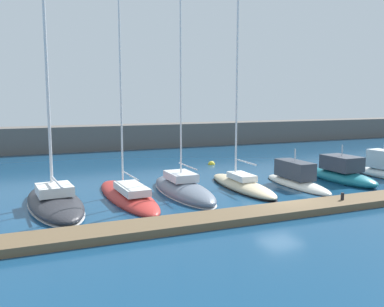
# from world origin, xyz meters

# --- Properties ---
(ground_plane) EXTENTS (120.00, 120.00, 0.00)m
(ground_plane) POSITION_xyz_m (0.00, 0.00, 0.00)
(ground_plane) COLOR navy
(dock_pier) EXTENTS (41.55, 2.15, 0.40)m
(dock_pier) POSITION_xyz_m (0.00, -1.91, 0.20)
(dock_pier) COLOR brown
(dock_pier) RESTS_ON ground_plane
(breakwater_seawall) EXTENTS (108.00, 3.78, 3.08)m
(breakwater_seawall) POSITION_xyz_m (0.00, 31.51, 1.54)
(breakwater_seawall) COLOR #5B5651
(breakwater_seawall) RESTS_ON ground_plane
(sailboat_charcoal_second) EXTENTS (3.74, 9.55, 18.62)m
(sailboat_charcoal_second) POSITION_xyz_m (-12.95, 4.76, 0.42)
(sailboat_charcoal_second) COLOR #2D2D33
(sailboat_charcoal_second) RESTS_ON ground_plane
(sailboat_red_third) EXTENTS (2.99, 10.38, 20.06)m
(sailboat_red_third) POSITION_xyz_m (-8.38, 5.10, 0.25)
(sailboat_red_third) COLOR #B72D28
(sailboat_red_third) RESTS_ON ground_plane
(sailboat_slate_fourth) EXTENTS (2.75, 8.93, 14.14)m
(sailboat_slate_fourth) POSITION_xyz_m (-4.58, 4.88, 0.33)
(sailboat_slate_fourth) COLOR slate
(sailboat_slate_fourth) RESTS_ON ground_plane
(sailboat_sand_fifth) EXTENTS (2.30, 8.79, 15.42)m
(sailboat_sand_fifth) POSITION_xyz_m (-0.04, 4.78, 0.36)
(sailboat_sand_fifth) COLOR beige
(sailboat_sand_fifth) RESTS_ON ground_plane
(motorboat_ivory_sixth) EXTENTS (1.96, 7.41, 3.09)m
(motorboat_ivory_sixth) POSITION_xyz_m (4.16, 4.03, 0.47)
(motorboat_ivory_sixth) COLOR silver
(motorboat_ivory_sixth) RESTS_ON ground_plane
(motorboat_teal_seventh) EXTENTS (2.40, 7.05, 3.12)m
(motorboat_teal_seventh) POSITION_xyz_m (8.52, 4.10, 0.64)
(motorboat_teal_seventh) COLOR #19707F
(motorboat_teal_seventh) RESTS_ON ground_plane
(mooring_buoy_yellow) EXTENTS (0.68, 0.68, 0.68)m
(mooring_buoy_yellow) POSITION_xyz_m (2.56, 15.37, 0.00)
(mooring_buoy_yellow) COLOR yellow
(mooring_buoy_yellow) RESTS_ON ground_plane
(dock_bollard) EXTENTS (0.20, 0.20, 0.44)m
(dock_bollard) POSITION_xyz_m (3.10, -1.91, 0.62)
(dock_bollard) COLOR black
(dock_bollard) RESTS_ON dock_pier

